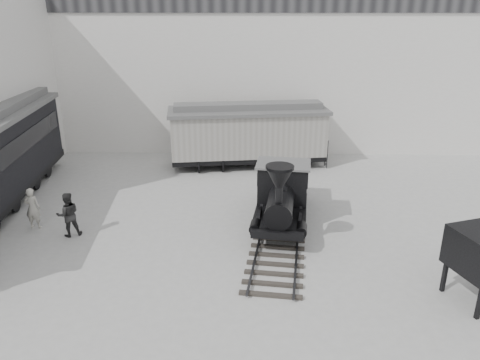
{
  "coord_description": "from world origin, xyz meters",
  "views": [
    {
      "loc": [
        0.23,
        -13.12,
        8.54
      ],
      "look_at": [
        -0.21,
        4.03,
        2.0
      ],
      "focal_mm": 35.0,
      "sensor_mm": 36.0,
      "label": 1
    }
  ],
  "objects_px": {
    "locomotive": "(282,198)",
    "visitor_b": "(68,215)",
    "boxcar": "(248,133)",
    "visitor_a": "(33,208)"
  },
  "relations": [
    {
      "from": "visitor_a",
      "to": "visitor_b",
      "type": "xyz_separation_m",
      "value": [
        1.67,
        -0.63,
        0.03
      ]
    },
    {
      "from": "locomotive",
      "to": "boxcar",
      "type": "distance_m",
      "value": 7.68
    },
    {
      "from": "boxcar",
      "to": "visitor_a",
      "type": "bearing_deg",
      "value": -144.58
    },
    {
      "from": "boxcar",
      "to": "visitor_b",
      "type": "distance_m",
      "value": 11.05
    },
    {
      "from": "locomotive",
      "to": "visitor_b",
      "type": "distance_m",
      "value": 8.36
    },
    {
      "from": "locomotive",
      "to": "visitor_a",
      "type": "height_order",
      "value": "locomotive"
    },
    {
      "from": "boxcar",
      "to": "visitor_b",
      "type": "relative_size",
      "value": 4.97
    },
    {
      "from": "visitor_a",
      "to": "visitor_b",
      "type": "bearing_deg",
      "value": 160.18
    },
    {
      "from": "locomotive",
      "to": "visitor_b",
      "type": "height_order",
      "value": "locomotive"
    },
    {
      "from": "visitor_b",
      "to": "visitor_a",
      "type": "bearing_deg",
      "value": -46.5
    }
  ]
}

